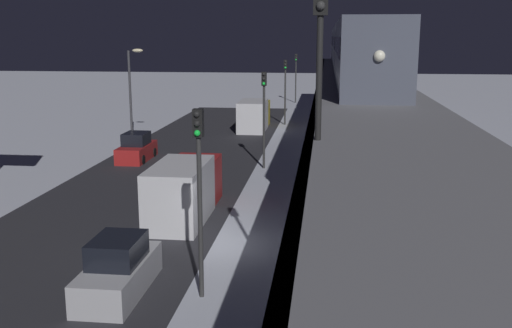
{
  "coord_description": "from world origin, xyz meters",
  "views": [
    {
      "loc": [
        -4.35,
        23.19,
        8.65
      ],
      "look_at": [
        -0.32,
        -10.65,
        1.25
      ],
      "focal_mm": 41.34,
      "sensor_mm": 36.0,
      "label": 1
    }
  ],
  "objects_px": {
    "delivery_van": "(185,189)",
    "traffic_light_far": "(285,82)",
    "sedan_red": "(137,149)",
    "traffic_light_distant": "(296,71)",
    "sedan_silver": "(118,270)",
    "traffic_light_near": "(199,177)",
    "box_truck": "(254,115)",
    "subway_train": "(351,46)",
    "rail_signal": "(320,31)",
    "traffic_light_mid": "(264,106)"
  },
  "relations": [
    {
      "from": "sedan_silver",
      "to": "traffic_light_far",
      "type": "xyz_separation_m",
      "value": [
        -2.9,
        -40.11,
        3.4
      ]
    },
    {
      "from": "traffic_light_mid",
      "to": "traffic_light_far",
      "type": "xyz_separation_m",
      "value": [
        0.0,
        -20.07,
        0.0
      ]
    },
    {
      "from": "sedan_silver",
      "to": "traffic_light_distant",
      "type": "distance_m",
      "value": 60.35
    },
    {
      "from": "sedan_red",
      "to": "traffic_light_mid",
      "type": "bearing_deg",
      "value": 170.12
    },
    {
      "from": "traffic_light_mid",
      "to": "traffic_light_far",
      "type": "bearing_deg",
      "value": -90.0
    },
    {
      "from": "subway_train",
      "to": "traffic_light_near",
      "type": "relative_size",
      "value": 8.67
    },
    {
      "from": "box_truck",
      "to": "traffic_light_near",
      "type": "relative_size",
      "value": 1.16
    },
    {
      "from": "box_truck",
      "to": "traffic_light_far",
      "type": "xyz_separation_m",
      "value": [
        -2.7,
        -3.3,
        2.85
      ]
    },
    {
      "from": "sedan_silver",
      "to": "box_truck",
      "type": "xyz_separation_m",
      "value": [
        -0.2,
        -36.82,
        0.55
      ]
    },
    {
      "from": "sedan_red",
      "to": "sedan_silver",
      "type": "relative_size",
      "value": 0.98
    },
    {
      "from": "traffic_light_mid",
      "to": "traffic_light_distant",
      "type": "height_order",
      "value": "same"
    },
    {
      "from": "traffic_light_near",
      "to": "sedan_red",
      "type": "bearing_deg",
      "value": -66.79
    },
    {
      "from": "sedan_red",
      "to": "traffic_light_mid",
      "type": "distance_m",
      "value": 10.04
    },
    {
      "from": "traffic_light_mid",
      "to": "sedan_red",
      "type": "bearing_deg",
      "value": -9.88
    },
    {
      "from": "delivery_van",
      "to": "traffic_light_distant",
      "type": "relative_size",
      "value": 1.16
    },
    {
      "from": "delivery_van",
      "to": "traffic_light_mid",
      "type": "relative_size",
      "value": 1.16
    },
    {
      "from": "traffic_light_far",
      "to": "rail_signal",
      "type": "bearing_deg",
      "value": 95.06
    },
    {
      "from": "rail_signal",
      "to": "traffic_light_near",
      "type": "xyz_separation_m",
      "value": [
        3.85,
        -3.33,
        -4.58
      ]
    },
    {
      "from": "sedan_silver",
      "to": "traffic_light_far",
      "type": "distance_m",
      "value": 40.36
    },
    {
      "from": "box_truck",
      "to": "delivery_van",
      "type": "bearing_deg",
      "value": 90.0
    },
    {
      "from": "sedan_silver",
      "to": "box_truck",
      "type": "distance_m",
      "value": 36.82
    },
    {
      "from": "delivery_van",
      "to": "traffic_light_mid",
      "type": "distance_m",
      "value": 11.79
    },
    {
      "from": "sedan_red",
      "to": "traffic_light_far",
      "type": "xyz_separation_m",
      "value": [
        -9.3,
        -18.45,
        3.41
      ]
    },
    {
      "from": "box_truck",
      "to": "traffic_light_far",
      "type": "distance_m",
      "value": 5.13
    },
    {
      "from": "traffic_light_mid",
      "to": "subway_train",
      "type": "bearing_deg",
      "value": -115.96
    },
    {
      "from": "sedan_silver",
      "to": "traffic_light_far",
      "type": "height_order",
      "value": "traffic_light_far"
    },
    {
      "from": "sedan_silver",
      "to": "traffic_light_mid",
      "type": "relative_size",
      "value": 0.7
    },
    {
      "from": "box_truck",
      "to": "sedan_red",
      "type": "bearing_deg",
      "value": 66.45
    },
    {
      "from": "sedan_red",
      "to": "traffic_light_distant",
      "type": "relative_size",
      "value": 0.69
    },
    {
      "from": "sedan_red",
      "to": "traffic_light_near",
      "type": "bearing_deg",
      "value": 113.21
    },
    {
      "from": "delivery_van",
      "to": "traffic_light_mid",
      "type": "xyz_separation_m",
      "value": [
        -2.7,
        -11.12,
        2.85
      ]
    },
    {
      "from": "traffic_light_distant",
      "to": "traffic_light_far",
      "type": "bearing_deg",
      "value": 90.0
    },
    {
      "from": "subway_train",
      "to": "sedan_silver",
      "type": "distance_m",
      "value": 34.3
    },
    {
      "from": "sedan_silver",
      "to": "traffic_light_near",
      "type": "distance_m",
      "value": 4.47
    },
    {
      "from": "rail_signal",
      "to": "traffic_light_near",
      "type": "distance_m",
      "value": 6.85
    },
    {
      "from": "traffic_light_near",
      "to": "traffic_light_mid",
      "type": "bearing_deg",
      "value": -90.0
    },
    {
      "from": "delivery_van",
      "to": "traffic_light_far",
      "type": "distance_m",
      "value": 31.43
    },
    {
      "from": "sedan_red",
      "to": "traffic_light_mid",
      "type": "height_order",
      "value": "traffic_light_mid"
    },
    {
      "from": "sedan_silver",
      "to": "traffic_light_mid",
      "type": "bearing_deg",
      "value": 81.77
    },
    {
      "from": "sedan_red",
      "to": "traffic_light_distant",
      "type": "height_order",
      "value": "traffic_light_distant"
    },
    {
      "from": "subway_train",
      "to": "traffic_light_near",
      "type": "xyz_separation_m",
      "value": [
        6.0,
        32.38,
        -3.64
      ]
    },
    {
      "from": "sedan_red",
      "to": "box_truck",
      "type": "distance_m",
      "value": 16.53
    },
    {
      "from": "box_truck",
      "to": "subway_train",
      "type": "bearing_deg",
      "value": 152.9
    },
    {
      "from": "rail_signal",
      "to": "traffic_light_mid",
      "type": "height_order",
      "value": "rail_signal"
    },
    {
      "from": "subway_train",
      "to": "traffic_light_distant",
      "type": "relative_size",
      "value": 8.67
    },
    {
      "from": "box_truck",
      "to": "traffic_light_near",
      "type": "height_order",
      "value": "traffic_light_near"
    },
    {
      "from": "subway_train",
      "to": "delivery_van",
      "type": "xyz_separation_m",
      "value": [
        8.7,
        23.44,
        -6.49
      ]
    },
    {
      "from": "delivery_van",
      "to": "traffic_light_distant",
      "type": "xyz_separation_m",
      "value": [
        -2.7,
        -51.25,
        2.85
      ]
    },
    {
      "from": "subway_train",
      "to": "sedan_silver",
      "type": "height_order",
      "value": "subway_train"
    },
    {
      "from": "subway_train",
      "to": "sedan_red",
      "type": "bearing_deg",
      "value": 34.96
    }
  ]
}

